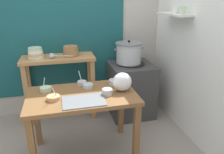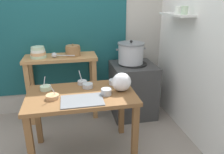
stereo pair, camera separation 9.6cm
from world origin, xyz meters
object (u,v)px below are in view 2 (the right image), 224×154
at_px(bowl_stack_enamel, 38,53).
at_px(prep_bowl_3, 82,82).
at_px(prep_bowl_0, 88,85).
at_px(prep_bowl_5, 46,88).
at_px(plastic_bag, 122,82).
at_px(stove_block, 133,89).
at_px(prep_bowl_4, 106,92).
at_px(back_shelf_table, 62,72).
at_px(serving_tray, 82,100).
at_px(steamer_pot, 131,53).
at_px(prep_bowl_2, 52,96).
at_px(clay_pot, 73,51).
at_px(prep_table, 82,103).
at_px(ladle, 55,55).
at_px(prep_bowl_1, 115,82).

bearing_deg(bowl_stack_enamel, prep_bowl_3, -49.07).
height_order(prep_bowl_0, prep_bowl_5, prep_bowl_5).
height_order(bowl_stack_enamel, plastic_bag, bowl_stack_enamel).
relative_size(stove_block, prep_bowl_3, 4.90).
height_order(plastic_bag, prep_bowl_3, plastic_bag).
relative_size(bowl_stack_enamel, prep_bowl_4, 1.93).
bearing_deg(back_shelf_table, prep_bowl_5, -102.38).
xyz_separation_m(serving_tray, prep_bowl_5, (-0.36, 0.34, 0.02)).
bearing_deg(steamer_pot, prep_bowl_2, -141.32).
bearing_deg(back_shelf_table, prep_bowl_0, -68.25).
relative_size(clay_pot, prep_bowl_3, 1.25).
relative_size(prep_table, steamer_pot, 2.66).
distance_m(plastic_bag, prep_bowl_4, 0.19).
relative_size(back_shelf_table, ladle, 3.22).
bearing_deg(serving_tray, prep_bowl_0, 74.77).
xyz_separation_m(stove_block, prep_bowl_3, (-0.75, -0.48, 0.36)).
xyz_separation_m(prep_bowl_0, prep_bowl_4, (0.17, -0.22, 0.01)).
bearing_deg(prep_bowl_1, prep_bowl_2, -159.88).
height_order(back_shelf_table, prep_bowl_2, back_shelf_table).
bearing_deg(prep_bowl_2, prep_bowl_0, 29.49).
bearing_deg(prep_bowl_1, prep_bowl_4, -118.67).
relative_size(back_shelf_table, prep_bowl_0, 8.46).
distance_m(prep_table, plastic_bag, 0.47).
distance_m(prep_bowl_0, prep_bowl_3, 0.12).
xyz_separation_m(ladle, serving_tray, (0.27, -0.97, -0.21)).
relative_size(prep_bowl_2, prep_bowl_3, 1.06).
bearing_deg(prep_bowl_0, prep_bowl_2, -150.51).
xyz_separation_m(steamer_pot, prep_bowl_4, (-0.50, -0.83, -0.17)).
distance_m(stove_block, clay_pot, 1.01).
relative_size(stove_block, ladle, 2.61).
bearing_deg(prep_bowl_2, plastic_bag, 3.83).
distance_m(steamer_pot, serving_tray, 1.21).
bearing_deg(back_shelf_table, bowl_stack_enamel, -176.15).
relative_size(prep_table, ladle, 3.69).
bearing_deg(prep_bowl_1, prep_bowl_3, 168.54).
bearing_deg(stove_block, steamer_pot, 153.38).
bearing_deg(prep_bowl_3, prep_table, -96.74).
relative_size(prep_bowl_4, prep_bowl_5, 0.74).
height_order(back_shelf_table, stove_block, back_shelf_table).
distance_m(prep_bowl_1, prep_bowl_4, 0.30).
bearing_deg(prep_bowl_0, ladle, 118.11).
bearing_deg(clay_pot, back_shelf_table, -180.00).
relative_size(prep_table, clay_pot, 5.51).
height_order(serving_tray, plastic_bag, plastic_bag).
distance_m(back_shelf_table, clay_pot, 0.34).
height_order(bowl_stack_enamel, prep_bowl_5, bowl_stack_enamel).
height_order(plastic_bag, prep_bowl_4, plastic_bag).
bearing_deg(back_shelf_table, serving_tray, -78.86).
xyz_separation_m(prep_bowl_0, prep_bowl_1, (0.31, 0.04, 0.00)).
height_order(prep_bowl_1, prep_bowl_4, prep_bowl_4).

